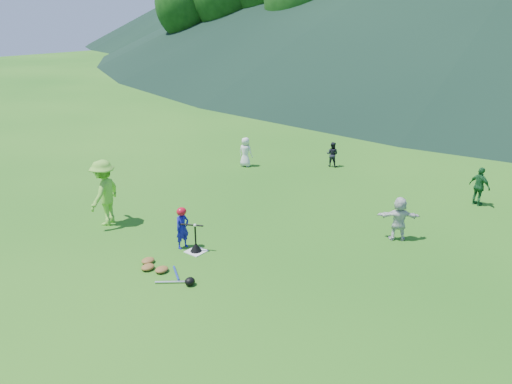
% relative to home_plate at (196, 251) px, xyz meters
% --- Properties ---
extents(ground, '(120.00, 120.00, 0.00)m').
position_rel_home_plate_xyz_m(ground, '(0.00, 0.00, -0.01)').
color(ground, '#1C5D15').
rests_on(ground, ground).
extents(home_plate, '(0.45, 0.45, 0.02)m').
position_rel_home_plate_xyz_m(home_plate, '(0.00, 0.00, 0.00)').
color(home_plate, silver).
rests_on(home_plate, ground).
extents(baseball, '(0.08, 0.08, 0.08)m').
position_rel_home_plate_xyz_m(baseball, '(0.00, 0.00, 0.73)').
color(baseball, white).
rests_on(baseball, batting_tee).
extents(batter_child, '(0.30, 0.42, 1.09)m').
position_rel_home_plate_xyz_m(batter_child, '(-0.44, -0.02, 0.53)').
color(batter_child, '#161697').
rests_on(batter_child, ground).
extents(adult_coach, '(1.12, 1.40, 1.90)m').
position_rel_home_plate_xyz_m(adult_coach, '(-3.28, -0.27, 0.94)').
color(adult_coach, '#75C339').
rests_on(adult_coach, ground).
extents(fielder_a, '(0.62, 0.45, 1.16)m').
position_rel_home_plate_xyz_m(fielder_a, '(-3.65, 6.55, 0.57)').
color(fielder_a, silver).
rests_on(fielder_a, ground).
extents(fielder_b, '(0.55, 0.47, 0.99)m').
position_rel_home_plate_xyz_m(fielder_b, '(-0.95, 8.60, 0.48)').
color(fielder_b, black).
rests_on(fielder_b, ground).
extents(fielder_c, '(0.78, 0.55, 1.23)m').
position_rel_home_plate_xyz_m(fielder_c, '(4.75, 7.79, 0.61)').
color(fielder_c, '#1B5B2A').
rests_on(fielder_c, ground).
extents(fielder_d, '(1.14, 0.90, 1.21)m').
position_rel_home_plate_xyz_m(fielder_d, '(3.76, 3.84, 0.59)').
color(fielder_d, silver).
rests_on(fielder_d, ground).
extents(batting_tee, '(0.30, 0.30, 0.68)m').
position_rel_home_plate_xyz_m(batting_tee, '(0.00, 0.00, 0.12)').
color(batting_tee, black).
rests_on(batting_tee, home_plate).
extents(batter_gear, '(0.72, 0.31, 0.45)m').
position_rel_home_plate_xyz_m(batter_gear, '(-0.41, -0.02, 0.97)').
color(batter_gear, '#B10B1E').
rests_on(batter_gear, ground).
extents(equipment_pile, '(1.80, 0.82, 0.19)m').
position_rel_home_plate_xyz_m(equipment_pile, '(0.09, -1.26, 0.06)').
color(equipment_pile, olive).
rests_on(equipment_pile, ground).
extents(outfield_fence, '(70.07, 0.08, 1.33)m').
position_rel_home_plate_xyz_m(outfield_fence, '(0.00, 28.00, 0.69)').
color(outfield_fence, gray).
rests_on(outfield_fence, ground).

